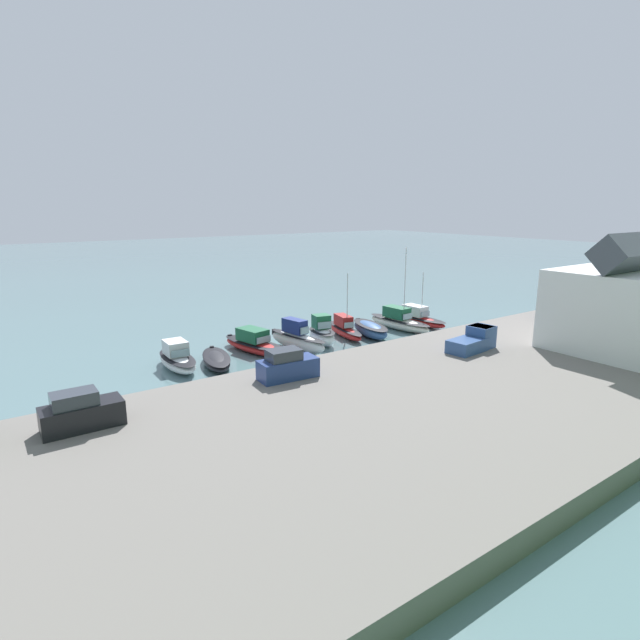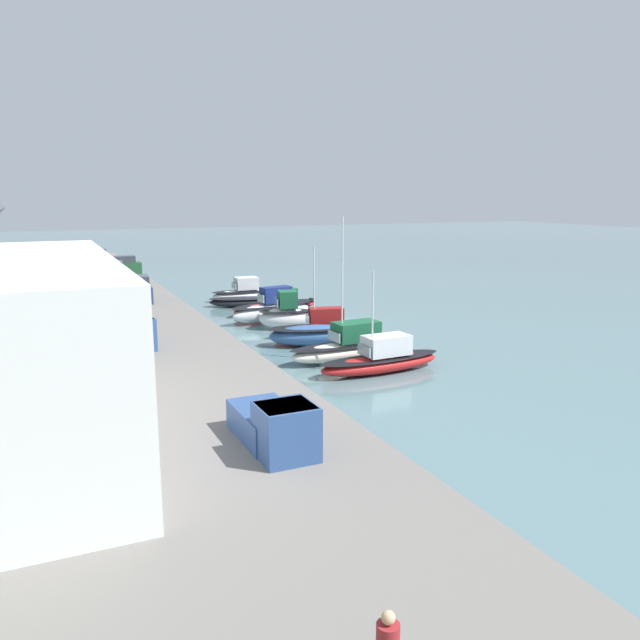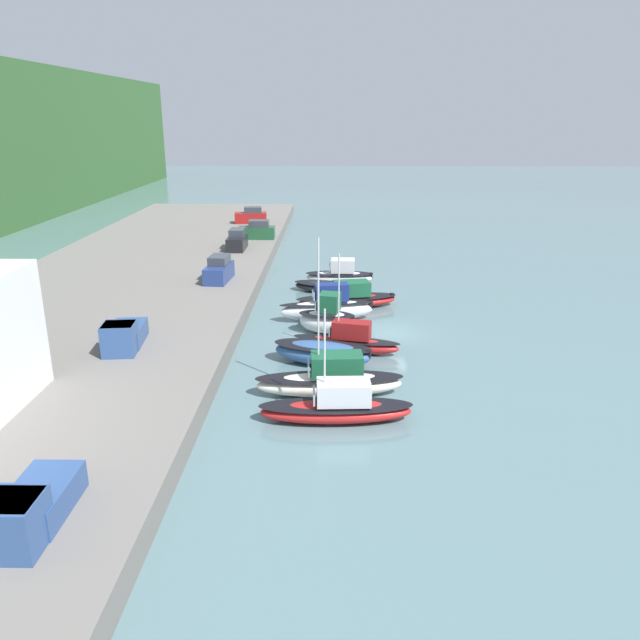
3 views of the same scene
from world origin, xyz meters
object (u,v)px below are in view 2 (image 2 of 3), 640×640
moored_boat_6 (276,305)px  parked_car_0 (94,259)px  moored_boat_3 (322,327)px  moored_boat_7 (243,301)px  pickup_truck_0 (132,333)px  parked_car_3 (122,267)px  parked_car_1 (116,273)px  moored_boat_1 (351,346)px  moored_boat_0 (381,359)px  moored_boat_8 (244,292)px  moored_boat_5 (273,309)px  parked_car_2 (140,290)px  moored_boat_4 (286,315)px  moored_boat_2 (314,335)px  pickup_truck_1 (276,426)px

moored_boat_6 → parked_car_0: size_ratio=2.00×
moored_boat_3 → moored_boat_7: size_ratio=1.12×
moored_boat_3 → pickup_truck_0: moored_boat_3 is taller
parked_car_0 → parked_car_3: (-11.13, -2.11, 0.00)m
moored_boat_6 → parked_car_1: parked_car_1 is taller
moored_boat_1 → parked_car_1: bearing=13.0°
moored_boat_0 → moored_boat_7: 24.79m
moored_boat_1 → pickup_truck_0: moored_boat_1 is taller
moored_boat_7 → moored_boat_8: bearing=-4.3°
moored_boat_5 → parked_car_1: (20.33, 9.99, 1.20)m
moored_boat_6 → parked_car_2: bearing=61.7°
moored_boat_4 → moored_boat_8: (14.03, -1.06, -0.27)m
moored_boat_1 → moored_boat_2: 4.61m
moored_boat_3 → moored_boat_7: moored_boat_3 is taller
parked_car_2 → moored_boat_7: bearing=-167.9°
moored_boat_2 → parked_car_3: size_ratio=1.61×
moored_boat_8 → parked_car_2: 11.52m
moored_boat_7 → moored_boat_3: bearing=-158.6°
moored_boat_3 → moored_boat_0: bearing=-171.1°
moored_boat_0 → parked_car_3: moored_boat_0 is taller
pickup_truck_0 → moored_boat_2: bearing=178.8°
moored_boat_3 → moored_boat_8: bearing=13.9°
parked_car_3 → pickup_truck_0: size_ratio=0.86×
moored_boat_0 → moored_boat_3: moored_boat_3 is taller
moored_boat_8 → pickup_truck_0: size_ratio=1.31×
moored_boat_2 → parked_car_1: bearing=33.2°
moored_boat_4 → pickup_truck_1: 26.77m
moored_boat_4 → parked_car_2: size_ratio=1.03×
moored_boat_2 → moored_boat_6: size_ratio=0.78×
moored_boat_2 → moored_boat_8: 20.07m
moored_boat_8 → parked_car_0: bearing=25.6°
moored_boat_0 → moored_boat_5: 16.64m
moored_boat_1 → moored_boat_2: bearing=2.8°
pickup_truck_0 → pickup_truck_1: same height
moored_boat_0 → pickup_truck_1: moored_boat_0 is taller
parked_car_1 → pickup_truck_1: parked_car_1 is taller
moored_boat_2 → moored_boat_4: size_ratio=1.52×
moored_boat_6 → moored_boat_7: size_ratio=1.31×
moored_boat_6 → moored_boat_8: moored_boat_8 is taller
moored_boat_5 → moored_boat_6: (3.59, -1.60, -0.31)m
moored_boat_1 → moored_boat_5: moored_boat_1 is taller
moored_boat_6 → moored_boat_7: moored_boat_6 is taller
moored_boat_8 → pickup_truck_0: bearing=148.9°
moored_boat_5 → parked_car_3: size_ratio=1.77×
moored_boat_3 → parked_car_1: 29.38m
moored_boat_0 → parked_car_1: (36.96, 10.67, 1.50)m
moored_boat_1 → moored_boat_6: 17.08m
parked_car_2 → pickup_truck_0: (-16.75, 2.94, -0.10)m
parked_car_0 → pickup_truck_1: size_ratio=0.92×
moored_boat_3 → moored_boat_8: size_ratio=1.16×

